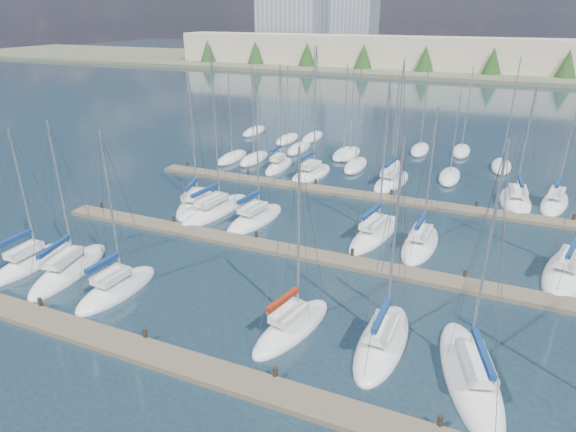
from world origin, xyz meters
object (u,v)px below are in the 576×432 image
at_px(sailboat_i, 215,210).
at_px(sailboat_r, 555,203).
at_px(sailboat_k, 375,233).
at_px(sailboat_b, 69,270).
at_px(sailboat_e, 382,342).
at_px(sailboat_a, 31,263).
at_px(sailboat_m, 568,271).
at_px(sailboat_c, 117,289).
at_px(sailboat_f, 470,375).
at_px(sailboat_d, 292,327).
at_px(sailboat_n, 279,166).
at_px(sailboat_o, 311,174).
at_px(sailboat_h, 196,205).
at_px(sailboat_p, 391,181).
at_px(sailboat_j, 255,219).
at_px(sailboat_q, 515,201).
at_px(sailboat_l, 420,244).

bearing_deg(sailboat_i, sailboat_r, 33.48).
bearing_deg(sailboat_k, sailboat_b, -132.45).
bearing_deg(sailboat_i, sailboat_e, -27.74).
bearing_deg(sailboat_a, sailboat_m, 20.32).
xyz_separation_m(sailboat_c, sailboat_b, (-4.93, 0.72, -0.01)).
xyz_separation_m(sailboat_c, sailboat_f, (22.18, 0.49, -0.00)).
height_order(sailboat_d, sailboat_n, sailboat_n).
distance_m(sailboat_o, sailboat_h, 14.73).
height_order(sailboat_p, sailboat_f, sailboat_p).
height_order(sailboat_e, sailboat_p, sailboat_p).
xyz_separation_m(sailboat_d, sailboat_i, (-13.39, 13.67, 0.00)).
xyz_separation_m(sailboat_m, sailboat_h, (-31.35, 0.39, 0.00)).
distance_m(sailboat_j, sailboat_k, 10.55).
bearing_deg(sailboat_f, sailboat_n, 113.15).
height_order(sailboat_e, sailboat_o, sailboat_o).
bearing_deg(sailboat_j, sailboat_m, 9.01).
height_order(sailboat_p, sailboat_k, sailboat_p).
bearing_deg(sailboat_r, sailboat_o, -166.40).
xyz_separation_m(sailboat_m, sailboat_d, (-15.57, -13.81, 0.02)).
distance_m(sailboat_d, sailboat_f, 9.87).
distance_m(sailboat_m, sailboat_a, 38.80).
distance_m(sailboat_m, sailboat_b, 35.57).
height_order(sailboat_j, sailboat_f, sailboat_j).
distance_m(sailboat_o, sailboat_n, 4.67).
bearing_deg(sailboat_b, sailboat_r, 29.45).
distance_m(sailboat_e, sailboat_a, 25.78).
distance_m(sailboat_j, sailboat_q, 25.40).
bearing_deg(sailboat_k, sailboat_c, -122.36).
distance_m(sailboat_l, sailboat_j, 14.29).
height_order(sailboat_l, sailboat_k, sailboat_k).
relative_size(sailboat_d, sailboat_l, 1.00).
bearing_deg(sailboat_e, sailboat_a, -176.15).
bearing_deg(sailboat_c, sailboat_q, 52.91).
distance_m(sailboat_r, sailboat_k, 19.71).
distance_m(sailboat_m, sailboat_i, 28.95).
distance_m(sailboat_l, sailboat_f, 14.93).
height_order(sailboat_h, sailboat_j, sailboat_h).
distance_m(sailboat_d, sailboat_k, 14.54).
bearing_deg(sailboat_l, sailboat_o, 140.40).
bearing_deg(sailboat_b, sailboat_q, 31.72).
bearing_deg(sailboat_l, sailboat_r, 56.69).
height_order(sailboat_d, sailboat_i, sailboat_i).
bearing_deg(sailboat_f, sailboat_b, 163.46).
distance_m(sailboat_e, sailboat_o, 30.04).
distance_m(sailboat_i, sailboat_l, 18.59).
height_order(sailboat_d, sailboat_r, sailboat_r).
height_order(sailboat_o, sailboat_l, sailboat_o).
bearing_deg(sailboat_p, sailboat_o, -166.06).
bearing_deg(sailboat_c, sailboat_r, 50.00).
bearing_deg(sailboat_a, sailboat_j, 48.83).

